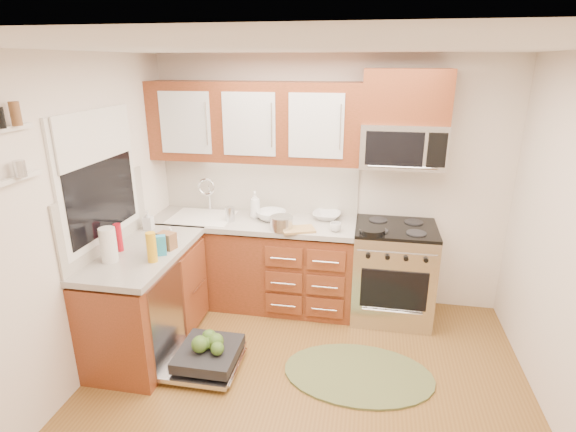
% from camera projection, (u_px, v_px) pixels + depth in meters
% --- Properties ---
extents(floor, '(3.50, 3.50, 0.00)m').
position_uv_depth(floor, '(301.00, 406.00, 3.33)').
color(floor, brown).
rests_on(floor, ground).
extents(ceiling, '(3.50, 3.50, 0.00)m').
position_uv_depth(ceiling, '(305.00, 48.00, 2.52)').
color(ceiling, white).
rests_on(ceiling, ground).
extents(wall_back, '(3.50, 0.04, 2.50)m').
position_uv_depth(wall_back, '(329.00, 184.00, 4.55)').
color(wall_back, silver).
rests_on(wall_back, ground).
extents(wall_left, '(0.04, 3.50, 2.50)m').
position_uv_depth(wall_left, '(62.00, 234.00, 3.23)').
color(wall_left, silver).
rests_on(wall_left, ground).
extents(base_cabinet_back, '(2.05, 0.60, 0.85)m').
position_uv_depth(base_cabinet_back, '(254.00, 265.00, 4.67)').
color(base_cabinet_back, '#592F14').
rests_on(base_cabinet_back, ground).
extents(base_cabinet_left, '(0.60, 1.25, 0.85)m').
position_uv_depth(base_cabinet_left, '(147.00, 303.00, 3.93)').
color(base_cabinet_left, '#592F14').
rests_on(base_cabinet_left, ground).
extents(countertop_back, '(2.07, 0.64, 0.05)m').
position_uv_depth(countertop_back, '(253.00, 222.00, 4.50)').
color(countertop_back, '#AAA49C').
rests_on(countertop_back, base_cabinet_back).
extents(countertop_left, '(0.64, 1.27, 0.05)m').
position_uv_depth(countertop_left, '(143.00, 253.00, 3.78)').
color(countertop_left, '#AAA49C').
rests_on(countertop_left, base_cabinet_left).
extents(backsplash_back, '(2.05, 0.02, 0.57)m').
position_uv_depth(backsplash_back, '(259.00, 185.00, 4.68)').
color(backsplash_back, '#B9B3A6').
rests_on(backsplash_back, ground).
extents(backsplash_left, '(0.02, 1.25, 0.57)m').
position_uv_depth(backsplash_left, '(106.00, 216.00, 3.73)').
color(backsplash_left, '#B9B3A6').
rests_on(backsplash_left, ground).
extents(upper_cabinets, '(2.05, 0.35, 0.75)m').
position_uv_depth(upper_cabinets, '(254.00, 122.00, 4.31)').
color(upper_cabinets, '#592F14').
rests_on(upper_cabinets, ground).
extents(cabinet_over_mw, '(0.76, 0.35, 0.47)m').
position_uv_depth(cabinet_over_mw, '(406.00, 96.00, 3.98)').
color(cabinet_over_mw, '#592F14').
rests_on(cabinet_over_mw, ground).
extents(range, '(0.76, 0.64, 0.95)m').
position_uv_depth(range, '(393.00, 272.00, 4.39)').
color(range, silver).
rests_on(range, ground).
extents(microwave, '(0.76, 0.38, 0.40)m').
position_uv_depth(microwave, '(402.00, 145.00, 4.10)').
color(microwave, silver).
rests_on(microwave, ground).
extents(sink, '(0.62, 0.50, 0.26)m').
position_uv_depth(sink, '(203.00, 229.00, 4.61)').
color(sink, white).
rests_on(sink, ground).
extents(dishwasher, '(0.70, 0.60, 0.20)m').
position_uv_depth(dishwasher, '(205.00, 357.00, 3.73)').
color(dishwasher, silver).
rests_on(dishwasher, ground).
extents(window, '(0.03, 1.05, 1.05)m').
position_uv_depth(window, '(99.00, 177.00, 3.59)').
color(window, white).
rests_on(window, ground).
extents(window_blind, '(0.02, 0.96, 0.40)m').
position_uv_depth(window_blind, '(96.00, 136.00, 3.48)').
color(window_blind, white).
rests_on(window_blind, ground).
extents(shelf_upper, '(0.04, 0.40, 0.03)m').
position_uv_depth(shelf_upper, '(6.00, 129.00, 2.64)').
color(shelf_upper, white).
rests_on(shelf_upper, ground).
extents(shelf_lower, '(0.04, 0.40, 0.03)m').
position_uv_depth(shelf_lower, '(16.00, 179.00, 2.73)').
color(shelf_lower, white).
rests_on(shelf_lower, ground).
extents(rug, '(1.42, 1.16, 0.02)m').
position_uv_depth(rug, '(358.00, 374.00, 3.66)').
color(rug, '#596338').
rests_on(rug, ground).
extents(skillet, '(0.26, 0.26, 0.04)m').
position_uv_depth(skillet, '(372.00, 231.00, 4.07)').
color(skillet, black).
rests_on(skillet, range).
extents(stock_pot, '(0.27, 0.27, 0.13)m').
position_uv_depth(stock_pot, '(281.00, 223.00, 4.21)').
color(stock_pot, silver).
rests_on(stock_pot, countertop_back).
extents(cutting_board, '(0.35, 0.29, 0.02)m').
position_uv_depth(cutting_board, '(298.00, 230.00, 4.20)').
color(cutting_board, '#A5854B').
rests_on(cutting_board, countertop_back).
extents(canister, '(0.09, 0.09, 0.15)m').
position_uv_depth(canister, '(230.00, 214.00, 4.43)').
color(canister, silver).
rests_on(canister, countertop_back).
extents(paper_towel_roll, '(0.16, 0.16, 0.28)m').
position_uv_depth(paper_towel_roll, '(108.00, 245.00, 3.52)').
color(paper_towel_roll, white).
rests_on(paper_towel_roll, countertop_left).
extents(mustard_bottle, '(0.08, 0.08, 0.24)m').
position_uv_depth(mustard_bottle, '(152.00, 247.00, 3.52)').
color(mustard_bottle, gold).
rests_on(mustard_bottle, countertop_left).
extents(red_bottle, '(0.06, 0.06, 0.24)m').
position_uv_depth(red_bottle, '(118.00, 238.00, 3.72)').
color(red_bottle, '#AC0E1C').
rests_on(red_bottle, countertop_left).
extents(wooden_box, '(0.16, 0.14, 0.14)m').
position_uv_depth(wooden_box, '(167.00, 241.00, 3.78)').
color(wooden_box, brown).
rests_on(wooden_box, countertop_left).
extents(blue_carton, '(0.12, 0.10, 0.17)m').
position_uv_depth(blue_carton, '(159.00, 245.00, 3.65)').
color(blue_carton, '#2890BE').
rests_on(blue_carton, countertop_left).
extents(bowl_a, '(0.29, 0.29, 0.07)m').
position_uv_depth(bowl_a, '(327.00, 216.00, 4.51)').
color(bowl_a, '#999999').
rests_on(bowl_a, countertop_back).
extents(bowl_b, '(0.31, 0.31, 0.09)m').
position_uv_depth(bowl_b, '(271.00, 215.00, 4.48)').
color(bowl_b, '#999999').
rests_on(bowl_b, countertop_back).
extents(cup, '(0.13, 0.13, 0.09)m').
position_uv_depth(cup, '(335.00, 227.00, 4.18)').
color(cup, '#999999').
rests_on(cup, countertop_back).
extents(soap_bottle_a, '(0.13, 0.13, 0.28)m').
position_uv_depth(soap_bottle_a, '(255.00, 205.00, 4.50)').
color(soap_bottle_a, '#999999').
rests_on(soap_bottle_a, countertop_back).
extents(soap_bottle_b, '(0.09, 0.09, 0.18)m').
position_uv_depth(soap_bottle_b, '(148.00, 220.00, 4.21)').
color(soap_bottle_b, '#999999').
rests_on(soap_bottle_b, countertop_left).
extents(soap_bottle_c, '(0.13, 0.13, 0.15)m').
position_uv_depth(soap_bottle_c, '(171.00, 236.00, 3.87)').
color(soap_bottle_c, '#999999').
rests_on(soap_bottle_c, countertop_left).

